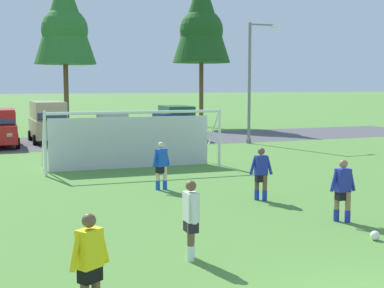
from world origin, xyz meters
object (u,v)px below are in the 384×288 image
at_px(player_midfield_center, 161,166).
at_px(parked_car_slot_right, 171,126).
at_px(soccer_goal, 133,138).
at_px(street_lamp, 252,81).
at_px(soccer_ball, 375,235).
at_px(referee, 90,266).
at_px(player_defender_far, 261,174).
at_px(parked_car_slot_center, 48,120).
at_px(parked_car_slot_far_right, 177,122).
at_px(player_winger_left, 191,220).
at_px(parked_car_slot_center_right, 113,126).
at_px(player_striker_near, 343,191).

height_order(player_midfield_center, parked_car_slot_right, parked_car_slot_right).
bearing_deg(soccer_goal, street_lamp, 37.28).
height_order(soccer_ball, player_midfield_center, player_midfield_center).
relative_size(referee, player_defender_far, 1.00).
distance_m(soccer_goal, street_lamp, 12.15).
relative_size(parked_car_slot_center, parked_car_slot_far_right, 1.02).
height_order(soccer_goal, player_winger_left, soccer_goal).
bearing_deg(player_defender_far, soccer_ball, -85.99).
bearing_deg(player_midfield_center, referee, -114.41).
height_order(soccer_goal, street_lamp, street_lamp).
height_order(player_midfield_center, parked_car_slot_far_right, parked_car_slot_far_right).
relative_size(soccer_ball, parked_car_slot_far_right, 0.05).
bearing_deg(player_midfield_center, player_winger_left, -103.79).
bearing_deg(soccer_goal, parked_car_slot_center, 98.92).
height_order(referee, player_winger_left, same).
bearing_deg(player_defender_far, parked_car_slot_far_right, 77.54).
xyz_separation_m(soccer_ball, parked_car_slot_right, (3.26, 23.47, 0.77)).
height_order(soccer_goal, parked_car_slot_right, soccer_goal).
height_order(parked_car_slot_center, street_lamp, street_lamp).
bearing_deg(parked_car_slot_center_right, parked_car_slot_right, -30.80).
relative_size(soccer_ball, player_striker_near, 0.13).
bearing_deg(street_lamp, player_midfield_center, -129.01).
height_order(soccer_ball, parked_car_slot_right, parked_car_slot_right).
bearing_deg(player_defender_far, street_lamp, 63.25).
xyz_separation_m(player_striker_near, player_midfield_center, (-3.00, 5.90, 0.00)).
relative_size(parked_car_slot_center_right, parked_car_slot_far_right, 0.89).
bearing_deg(parked_car_slot_center, parked_car_slot_center_right, 5.91).
distance_m(player_midfield_center, player_defender_far, 3.61).
bearing_deg(player_midfield_center, parked_car_slot_center, 95.27).
relative_size(parked_car_slot_center_right, street_lamp, 0.58).
height_order(referee, player_defender_far, same).
bearing_deg(soccer_goal, parked_car_slot_center_right, 80.27).
bearing_deg(player_defender_far, soccer_goal, 104.32).
bearing_deg(player_defender_far, player_winger_left, -132.05).
relative_size(soccer_goal, player_defender_far, 4.56).
xyz_separation_m(parked_car_slot_far_right, street_lamp, (3.25, -4.38, 2.65)).
relative_size(player_defender_far, parked_car_slot_far_right, 0.35).
relative_size(referee, parked_car_slot_center, 0.34).
distance_m(player_midfield_center, parked_car_slot_far_right, 17.77).
xyz_separation_m(soccer_ball, parked_car_slot_center, (-4.26, 25.03, 1.23)).
height_order(referee, player_striker_near, same).
distance_m(player_striker_near, player_midfield_center, 6.62).
distance_m(referee, parked_car_slot_center_right, 28.12).
bearing_deg(player_striker_near, player_defender_far, 102.36).
bearing_deg(parked_car_slot_center_right, parked_car_slot_center, -174.09).
bearing_deg(parked_car_slot_far_right, player_striker_near, -99.06).
xyz_separation_m(soccer_goal, street_lamp, (9.47, 7.21, 2.47)).
bearing_deg(soccer_ball, street_lamp, 70.03).
xyz_separation_m(player_winger_left, street_lamp, (11.62, 19.46, 2.94)).
bearing_deg(player_winger_left, street_lamp, 59.15).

